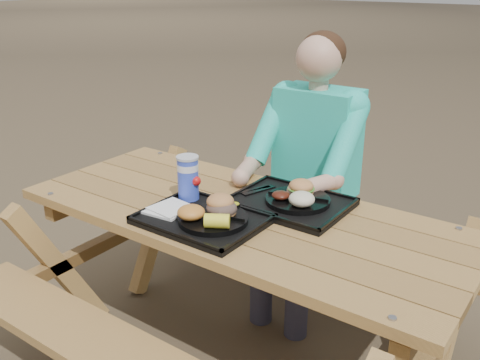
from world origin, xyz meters
The scene contains 17 objects.
picnic_table centered at (0.00, 0.00, 0.38)m, with size 1.80×1.49×0.75m, color #999999, non-canonical shape.
tray_near centered at (-0.05, -0.17, 0.76)m, with size 0.45×0.35×0.02m, color black.
tray_far centered at (0.14, 0.15, 0.76)m, with size 0.45×0.35×0.02m, color black.
plate_near centered at (0.00, -0.17, 0.78)m, with size 0.26×0.26×0.02m, color black.
plate_far centered at (0.17, 0.16, 0.78)m, with size 0.26×0.26×0.02m, color black.
napkin_stack centered at (-0.20, -0.20, 0.78)m, with size 0.15×0.15×0.02m, color white.
soda_cup centered at (-0.21, -0.06, 0.86)m, with size 0.08×0.08×0.17m, color #1933C0.
condiment_bbq centered at (-0.05, -0.04, 0.79)m, with size 0.05×0.05×0.03m, color black.
condiment_mustard centered at (0.01, -0.05, 0.78)m, with size 0.05×0.05×0.03m, color gold.
sandwich centered at (0.01, -0.13, 0.85)m, with size 0.11×0.11×0.11m, color #C07D44, non-canonical shape.
mac_cheese centered at (-0.05, -0.23, 0.82)m, with size 0.10×0.10×0.05m, color gold.
corn_cob centered at (0.07, -0.24, 0.82)m, with size 0.09×0.09×0.05m, color #FFF435, non-canonical shape.
cutlery_far centered at (-0.03, 0.17, 0.77)m, with size 0.03×0.16×0.01m, color black.
burger centered at (0.16, 0.21, 0.84)m, with size 0.10×0.10×0.09m, color #CC8448, non-canonical shape.
baked_beans centered at (0.12, 0.11, 0.81)m, with size 0.07×0.07×0.03m, color #46180E.
potato_salad centered at (0.22, 0.10, 0.82)m, with size 0.10×0.10×0.06m, color beige.
diner centered at (0.00, 0.62, 0.64)m, with size 0.48×0.84×1.28m, color #1A93B7, non-canonical shape.
Camera 1 is at (1.12, -1.57, 1.63)m, focal length 40.00 mm.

